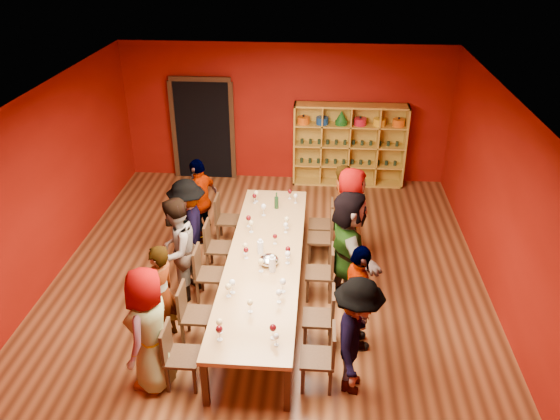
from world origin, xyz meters
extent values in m
cube|color=#512A15|center=(0.00, 0.00, -0.01)|extent=(7.10, 9.10, 0.02)
cube|color=#710C05|center=(0.00, 4.51, 1.50)|extent=(7.10, 0.02, 3.00)
cube|color=#710C05|center=(-3.51, 0.00, 1.50)|extent=(0.02, 9.10, 3.00)
cube|color=#710C05|center=(3.51, 0.00, 1.50)|extent=(0.02, 9.10, 3.00)
cube|color=white|center=(0.00, 0.00, 3.01)|extent=(7.10, 9.10, 0.02)
cube|color=#A37744|center=(0.00, 0.00, 0.72)|extent=(1.10, 4.50, 0.06)
cube|color=black|center=(-0.49, -2.17, 0.34)|extent=(0.08, 0.08, 0.69)
cube|color=black|center=(-0.49, 2.17, 0.34)|extent=(0.08, 0.08, 0.69)
cube|color=black|center=(0.49, -2.17, 0.34)|extent=(0.08, 0.08, 0.69)
cube|color=black|center=(0.49, 2.17, 0.34)|extent=(0.08, 0.08, 0.69)
cube|color=black|center=(-1.80, 4.44, 1.10)|extent=(1.20, 0.14, 2.20)
cube|color=black|center=(-1.80, 4.37, 2.25)|extent=(1.32, 0.06, 0.10)
cube|color=black|center=(-2.45, 4.37, 1.10)|extent=(0.10, 0.06, 2.20)
cube|color=black|center=(-1.15, 4.37, 1.10)|extent=(0.10, 0.06, 2.20)
cube|color=#B78929|center=(0.22, 4.28, 0.90)|extent=(0.04, 0.40, 1.80)
cube|color=#B78929|center=(2.58, 4.28, 0.90)|extent=(0.04, 0.40, 1.80)
cube|color=#B78929|center=(1.40, 4.28, 1.78)|extent=(2.40, 0.40, 0.04)
cube|color=#B78929|center=(1.40, 4.28, 0.02)|extent=(2.40, 0.40, 0.04)
cube|color=#B78929|center=(1.40, 4.47, 0.90)|extent=(2.40, 0.02, 1.80)
cube|color=#B78929|center=(1.40, 4.28, 0.45)|extent=(2.36, 0.38, 0.03)
cube|color=#B78929|center=(1.40, 4.28, 0.90)|extent=(2.36, 0.38, 0.03)
cube|color=#B78929|center=(1.40, 4.28, 1.35)|extent=(2.36, 0.38, 0.03)
cube|color=#B78929|center=(0.80, 4.28, 0.90)|extent=(0.03, 0.38, 1.76)
cube|color=#B78929|center=(1.40, 4.28, 0.90)|extent=(0.03, 0.38, 1.76)
cube|color=#B78929|center=(2.00, 4.28, 0.90)|extent=(0.03, 0.38, 1.76)
cylinder|color=#E85F0D|center=(0.40, 4.28, 1.44)|extent=(0.26, 0.26, 0.15)
sphere|color=black|center=(0.40, 4.28, 1.53)|extent=(0.05, 0.05, 0.05)
cylinder|color=navy|center=(0.80, 4.28, 1.44)|extent=(0.26, 0.26, 0.15)
sphere|color=black|center=(0.80, 4.28, 1.53)|extent=(0.05, 0.05, 0.05)
cylinder|color=#165B1C|center=(1.20, 4.28, 1.41)|extent=(0.26, 0.26, 0.08)
cone|color=#165B1C|center=(1.20, 4.28, 1.56)|extent=(0.24, 0.24, 0.22)
cylinder|color=red|center=(1.60, 4.28, 1.44)|extent=(0.26, 0.26, 0.15)
sphere|color=black|center=(1.60, 4.28, 1.53)|extent=(0.05, 0.05, 0.05)
cylinder|color=yellow|center=(2.00, 4.28, 1.44)|extent=(0.26, 0.26, 0.15)
sphere|color=black|center=(2.00, 4.28, 1.53)|extent=(0.05, 0.05, 0.05)
cylinder|color=#E85F0D|center=(2.40, 4.28, 1.44)|extent=(0.26, 0.26, 0.15)
sphere|color=black|center=(2.40, 4.28, 1.53)|extent=(0.05, 0.05, 0.05)
cylinder|color=black|center=(0.38, 4.28, 0.52)|extent=(0.07, 0.07, 0.10)
cylinder|color=black|center=(0.56, 4.28, 0.52)|extent=(0.07, 0.07, 0.10)
cylinder|color=black|center=(0.75, 4.28, 0.52)|extent=(0.07, 0.07, 0.10)
cylinder|color=black|center=(0.93, 4.28, 0.52)|extent=(0.07, 0.07, 0.10)
cylinder|color=black|center=(1.12, 4.28, 0.52)|extent=(0.07, 0.07, 0.10)
cylinder|color=black|center=(1.30, 4.28, 0.52)|extent=(0.07, 0.07, 0.10)
cylinder|color=black|center=(1.49, 4.28, 0.52)|extent=(0.07, 0.07, 0.10)
cylinder|color=black|center=(1.67, 4.28, 0.52)|extent=(0.07, 0.07, 0.10)
cylinder|color=black|center=(1.86, 4.28, 0.52)|extent=(0.07, 0.07, 0.10)
cylinder|color=black|center=(2.04, 4.28, 0.52)|extent=(0.07, 0.07, 0.10)
cylinder|color=black|center=(2.23, 4.28, 0.52)|extent=(0.07, 0.07, 0.10)
cylinder|color=black|center=(2.42, 4.28, 0.52)|extent=(0.07, 0.07, 0.10)
cylinder|color=black|center=(0.38, 4.28, 0.97)|extent=(0.07, 0.07, 0.10)
cylinder|color=black|center=(0.56, 4.28, 0.97)|extent=(0.07, 0.07, 0.10)
cylinder|color=black|center=(0.75, 4.28, 0.97)|extent=(0.07, 0.07, 0.10)
cylinder|color=black|center=(0.93, 4.28, 0.97)|extent=(0.07, 0.07, 0.10)
cylinder|color=black|center=(1.12, 4.28, 0.97)|extent=(0.07, 0.07, 0.10)
cylinder|color=black|center=(1.30, 4.28, 0.97)|extent=(0.07, 0.07, 0.10)
cylinder|color=black|center=(1.49, 4.28, 0.97)|extent=(0.07, 0.07, 0.10)
cylinder|color=black|center=(1.67, 4.28, 0.97)|extent=(0.07, 0.07, 0.10)
cylinder|color=black|center=(1.86, 4.28, 0.97)|extent=(0.07, 0.07, 0.10)
cylinder|color=black|center=(2.04, 4.28, 0.97)|extent=(0.07, 0.07, 0.10)
cylinder|color=black|center=(2.23, 4.28, 0.97)|extent=(0.07, 0.07, 0.10)
cylinder|color=black|center=(2.42, 4.28, 0.97)|extent=(0.07, 0.07, 0.10)
cube|color=black|center=(-0.83, -1.84, 0.43)|extent=(0.42, 0.42, 0.04)
cube|color=black|center=(-1.02, -1.84, 0.67)|extent=(0.04, 0.40, 0.44)
cube|color=black|center=(-1.00, -2.01, 0.21)|extent=(0.04, 0.04, 0.41)
cube|color=black|center=(-0.66, -2.01, 0.21)|extent=(0.04, 0.04, 0.41)
cube|color=black|center=(-1.00, -1.67, 0.21)|extent=(0.04, 0.04, 0.41)
cube|color=black|center=(-0.66, -1.67, 0.21)|extent=(0.04, 0.04, 0.41)
imported|color=#5F84C3|center=(-1.21, -1.84, 0.84)|extent=(0.57, 0.88, 1.69)
cube|color=black|center=(-0.83, -1.03, 0.43)|extent=(0.42, 0.42, 0.04)
cube|color=black|center=(-1.02, -1.03, 0.67)|extent=(0.04, 0.40, 0.44)
cube|color=black|center=(-1.00, -1.20, 0.21)|extent=(0.04, 0.04, 0.41)
cube|color=black|center=(-0.66, -1.20, 0.21)|extent=(0.04, 0.04, 0.41)
cube|color=black|center=(-1.00, -0.86, 0.21)|extent=(0.04, 0.04, 0.41)
cube|color=black|center=(-0.66, -0.86, 0.21)|extent=(0.04, 0.04, 0.41)
imported|color=#131934|center=(-1.30, -1.03, 0.75)|extent=(0.59, 0.66, 1.51)
cube|color=black|center=(-0.83, -0.07, 0.43)|extent=(0.42, 0.42, 0.04)
cube|color=black|center=(-1.02, -0.07, 0.67)|extent=(0.04, 0.40, 0.44)
cube|color=black|center=(-1.00, -0.24, 0.21)|extent=(0.04, 0.04, 0.41)
cube|color=black|center=(-0.66, -0.24, 0.21)|extent=(0.04, 0.04, 0.41)
cube|color=black|center=(-1.00, 0.10, 0.21)|extent=(0.04, 0.04, 0.41)
cube|color=black|center=(-0.66, 0.10, 0.21)|extent=(0.04, 0.04, 0.41)
imported|color=silver|center=(-1.32, -0.07, 0.84)|extent=(0.67, 0.91, 1.68)
cube|color=black|center=(-0.83, 0.71, 0.43)|extent=(0.42, 0.42, 0.04)
cube|color=black|center=(-1.02, 0.71, 0.67)|extent=(0.04, 0.40, 0.44)
cube|color=black|center=(-1.00, 0.54, 0.21)|extent=(0.04, 0.04, 0.41)
cube|color=black|center=(-0.66, 0.54, 0.21)|extent=(0.04, 0.04, 0.41)
cube|color=black|center=(-1.00, 0.88, 0.21)|extent=(0.04, 0.04, 0.41)
cube|color=black|center=(-0.66, 0.88, 0.21)|extent=(0.04, 0.04, 0.41)
imported|color=silver|center=(-1.31, 0.71, 0.81)|extent=(0.61, 1.11, 1.63)
cube|color=black|center=(-0.83, 1.64, 0.43)|extent=(0.42, 0.42, 0.04)
cube|color=black|center=(-1.02, 1.64, 0.67)|extent=(0.04, 0.40, 0.44)
cube|color=black|center=(-1.00, 1.47, 0.21)|extent=(0.04, 0.04, 0.41)
cube|color=black|center=(-0.66, 1.47, 0.21)|extent=(0.04, 0.04, 0.41)
cube|color=black|center=(-1.00, 1.81, 0.21)|extent=(0.04, 0.04, 0.41)
cube|color=black|center=(-0.66, 1.81, 0.21)|extent=(0.04, 0.04, 0.41)
imported|color=silver|center=(-1.31, 1.64, 0.80)|extent=(0.76, 1.03, 1.59)
cube|color=black|center=(0.83, -1.73, 0.43)|extent=(0.42, 0.42, 0.04)
cube|color=black|center=(1.02, -1.73, 0.67)|extent=(0.04, 0.40, 0.44)
cube|color=black|center=(0.66, -1.90, 0.21)|extent=(0.04, 0.04, 0.41)
cube|color=black|center=(1.00, -1.90, 0.21)|extent=(0.04, 0.04, 0.41)
cube|color=black|center=(0.66, -1.56, 0.21)|extent=(0.04, 0.04, 0.41)
cube|color=black|center=(1.00, -1.56, 0.21)|extent=(0.04, 0.04, 0.41)
imported|color=silver|center=(1.29, -1.73, 0.81)|extent=(0.60, 1.10, 1.61)
cube|color=black|center=(0.83, -0.97, 0.43)|extent=(0.42, 0.42, 0.04)
cube|color=black|center=(1.02, -0.97, 0.67)|extent=(0.04, 0.40, 0.44)
cube|color=black|center=(0.66, -1.14, 0.21)|extent=(0.04, 0.04, 0.41)
cube|color=black|center=(1.00, -1.14, 0.21)|extent=(0.04, 0.04, 0.41)
cube|color=black|center=(0.66, -0.80, 0.21)|extent=(0.04, 0.04, 0.41)
cube|color=black|center=(1.00, -0.80, 0.21)|extent=(0.04, 0.04, 0.41)
imported|color=#5574AF|center=(1.34, -0.97, 0.79)|extent=(0.56, 0.98, 1.58)
cube|color=black|center=(0.83, 0.10, 0.43)|extent=(0.42, 0.42, 0.04)
cube|color=black|center=(1.02, 0.10, 0.67)|extent=(0.04, 0.40, 0.44)
cube|color=black|center=(0.66, -0.07, 0.21)|extent=(0.04, 0.04, 0.41)
cube|color=black|center=(1.00, -0.07, 0.21)|extent=(0.04, 0.04, 0.41)
cube|color=black|center=(0.66, 0.27, 0.21)|extent=(0.04, 0.04, 0.41)
cube|color=black|center=(1.00, 0.27, 0.21)|extent=(0.04, 0.04, 0.41)
imported|color=#444549|center=(1.24, 0.10, 0.91)|extent=(0.87, 1.76, 1.83)
cube|color=black|center=(0.83, 1.13, 0.43)|extent=(0.42, 0.42, 0.04)
cube|color=black|center=(1.02, 1.13, 0.67)|extent=(0.04, 0.40, 0.44)
cube|color=black|center=(0.66, 0.96, 0.21)|extent=(0.04, 0.04, 0.41)
cube|color=black|center=(1.00, 0.96, 0.21)|extent=(0.04, 0.04, 0.41)
cube|color=black|center=(0.66, 1.30, 0.21)|extent=(0.04, 0.04, 0.41)
cube|color=black|center=(1.00, 1.30, 0.21)|extent=(0.04, 0.04, 0.41)
imported|color=pink|center=(1.31, 1.13, 0.86)|extent=(0.55, 0.89, 1.73)
cube|color=black|center=(0.83, 1.60, 0.43)|extent=(0.42, 0.42, 0.04)
cube|color=black|center=(1.02, 1.60, 0.67)|extent=(0.04, 0.40, 0.44)
cube|color=black|center=(0.66, 1.43, 0.21)|extent=(0.04, 0.04, 0.41)
cube|color=black|center=(1.00, 1.43, 0.21)|extent=(0.04, 0.04, 0.41)
cube|color=black|center=(0.66, 1.77, 0.21)|extent=(0.04, 0.04, 0.41)
cube|color=black|center=(1.00, 1.77, 0.21)|extent=(0.04, 0.04, 0.41)
imported|color=#48484D|center=(1.21, 1.60, 0.80)|extent=(0.59, 0.69, 1.59)
cylinder|color=white|center=(0.30, -1.07, 0.75)|extent=(0.07, 0.07, 0.01)
cylinder|color=white|center=(0.30, -1.07, 0.81)|extent=(0.01, 0.01, 0.11)
ellipsoid|color=white|center=(0.30, -1.07, 0.91)|extent=(0.08, 0.08, 0.09)
cylinder|color=white|center=(0.34, -1.89, 0.75)|extent=(0.06, 0.06, 0.01)
cylinder|color=white|center=(0.34, -1.89, 0.81)|extent=(0.01, 0.01, 0.10)
ellipsoid|color=white|center=(0.34, -1.89, 0.88)|extent=(0.07, 0.07, 0.08)
cylinder|color=white|center=(-0.29, 0.07, 0.75)|extent=(0.06, 0.06, 0.01)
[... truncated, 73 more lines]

